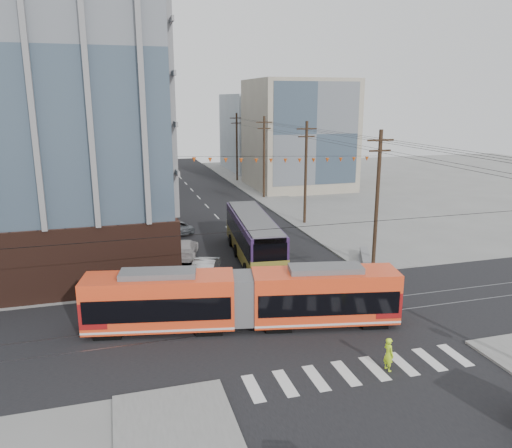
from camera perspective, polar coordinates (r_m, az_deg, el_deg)
The scene contains 13 objects.
ground at distance 28.96m, azimuth 9.00°, elevation -13.35°, with size 160.00×160.00×0.00m, color slate.
bg_bldg_nw_near at distance 75.43m, azimuth -20.88°, elevation 10.02°, with size 18.00×16.00×18.00m, color #8C99A5.
bg_bldg_ne_near at distance 76.35m, azimuth 4.83°, elevation 10.17°, with size 14.00×14.00×16.00m, color gray.
bg_bldg_nw_far at distance 95.18m, azimuth -18.24°, elevation 11.52°, with size 16.00×18.00×20.00m, color gray.
bg_bldg_ne_far at distance 95.90m, azimuth 1.61°, elevation 10.43°, with size 16.00×16.00×14.00m, color #8C99A5.
utility_pole_far at distance 81.91m, azimuth -2.21°, elevation 8.73°, with size 0.30×0.30×11.00m, color black.
streetcar at distance 29.79m, azimuth -1.47°, elevation -8.57°, with size 18.45×2.59×3.55m, color #F1431C, non-canonical shape.
city_bus at distance 42.27m, azimuth -0.28°, elevation -1.47°, with size 2.88×13.31×3.77m, color #35204E, non-canonical shape.
parked_car_silver at distance 38.21m, azimuth -5.75°, elevation -4.99°, with size 1.68×4.82×1.59m, color #A6A6A6.
parked_car_white at distance 43.35m, azimuth -8.18°, elevation -2.78°, with size 2.11×5.19×1.51m, color beige.
parked_car_grey at distance 51.18m, azimuth -9.25°, elevation -0.31°, with size 2.15×4.65×1.29m, color #565B61.
pedestrian at distance 26.59m, azimuth 14.91°, elevation -14.18°, with size 0.64×0.42×1.76m, color #CAFF20.
jersey_barrier at distance 42.24m, azimuth 12.34°, elevation -3.89°, with size 0.96×4.25×0.85m, color slate.
Camera 1 is at (-11.33, -23.09, 13.31)m, focal length 35.00 mm.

